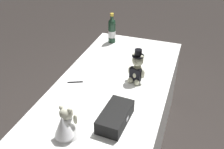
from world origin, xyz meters
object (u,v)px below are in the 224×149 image
at_px(signing_pen, 75,82).
at_px(teddy_bear_bride, 66,124).
at_px(champagne_bottle, 112,30).
at_px(teddy_bear_groom, 137,69).
at_px(gift_case_black, 115,116).

bearing_deg(signing_pen, teddy_bear_bride, -157.88).
height_order(teddy_bear_bride, champagne_bottle, champagne_bottle).
xyz_separation_m(teddy_bear_groom, gift_case_black, (-0.53, 0.01, -0.07)).
height_order(teddy_bear_groom, signing_pen, teddy_bear_groom).
xyz_separation_m(teddy_bear_groom, teddy_bear_bride, (-0.75, 0.26, -0.02)).
xyz_separation_m(teddy_bear_groom, signing_pen, (-0.20, 0.48, -0.11)).
relative_size(teddy_bear_groom, teddy_bear_bride, 1.29).
bearing_deg(teddy_bear_groom, signing_pen, 112.35).
distance_m(teddy_bear_groom, teddy_bear_bride, 0.79).
relative_size(teddy_bear_groom, signing_pen, 2.30).
xyz_separation_m(teddy_bear_groom, champagne_bottle, (0.65, 0.45, 0.02)).
height_order(champagne_bottle, signing_pen, champagne_bottle).
height_order(teddy_bear_groom, champagne_bottle, champagne_bottle).
bearing_deg(champagne_bottle, teddy_bear_bride, -172.29).
relative_size(champagne_bottle, signing_pen, 2.56).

